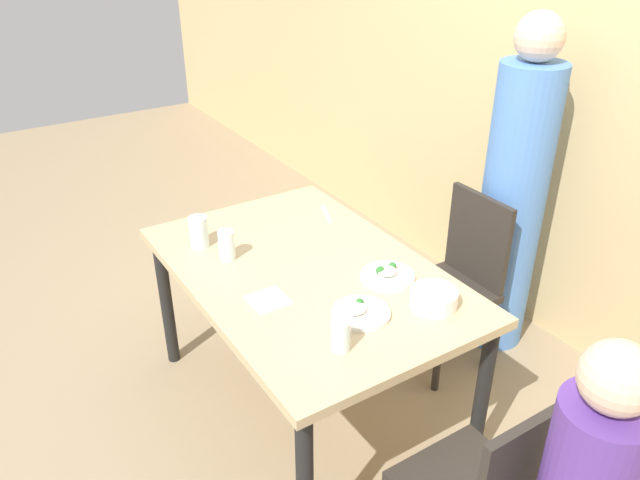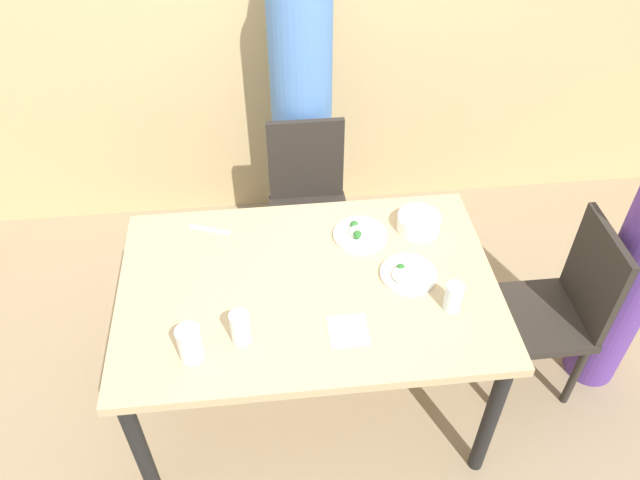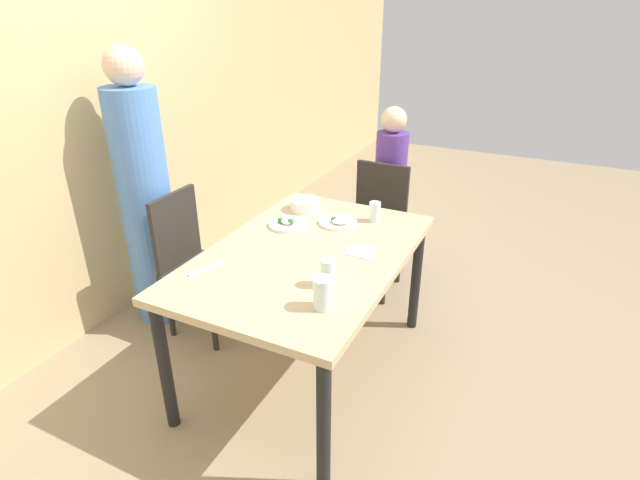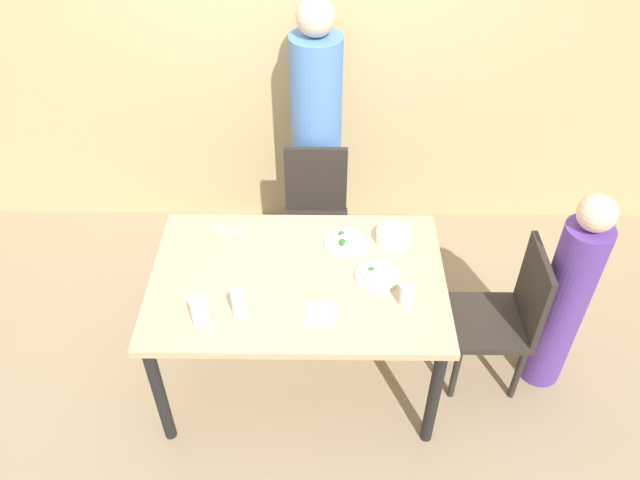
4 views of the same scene
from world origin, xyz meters
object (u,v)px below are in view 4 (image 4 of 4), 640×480
Objects in this scene: glass_water_tall at (239,303)px; person_child at (564,300)px; person_adult at (316,142)px; plate_rice_adult at (345,242)px; chair_child_spot at (503,315)px; bowl_curry at (393,236)px; chair_adult_spot at (316,215)px.

person_child is at bearing 8.87° from glass_water_tall.
plate_rice_adult is at bearing -79.82° from person_adult.
chair_child_spot is 0.70m from bowl_curry.
person_child reaches higher than chair_child_spot.
person_child is at bearing -41.57° from person_adult.
glass_water_tall reaches higher than plate_rice_adult.
plate_rice_adult is (-0.25, -0.02, -0.02)m from bowl_curry.
person_adult is 1.36× the size of person_child.
plate_rice_adult is (-1.11, 0.23, 0.18)m from person_child.
chair_child_spot reaches higher than bowl_curry.
chair_adult_spot is at bearing 147.69° from person_child.
chair_child_spot is 1.53m from person_adult.
bowl_curry is (-0.86, 0.25, 0.20)m from person_child.
plate_rice_adult is at bearing 168.26° from person_child.
chair_adult_spot is at bearing 126.83° from bowl_curry.
person_adult is at bearing 138.43° from person_child.
person_adult is at bearing 76.54° from glass_water_tall.
bowl_curry is 0.90m from glass_water_tall.
chair_adult_spot reaches higher than bowl_curry.
person_child is (1.27, -1.13, -0.21)m from person_adult.
chair_adult_spot is 1.51m from person_child.
person_child is at bearing 90.00° from chair_child_spot.
bowl_curry is (0.41, -0.87, -0.01)m from person_adult.
chair_adult_spot and chair_child_spot have the same top height.
glass_water_tall is at bearing -145.80° from bowl_curry.
bowl_curry is (-0.58, 0.25, 0.31)m from chair_child_spot.
chair_adult_spot is 1.16m from glass_water_tall.
chair_child_spot is 6.79× the size of glass_water_tall.
chair_adult_spot is at bearing -129.17° from chair_child_spot.
bowl_curry is 0.81× the size of plate_rice_adult.
chair_child_spot is at bearing -39.17° from chair_adult_spot.
chair_child_spot is at bearing -15.60° from plate_rice_adult.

